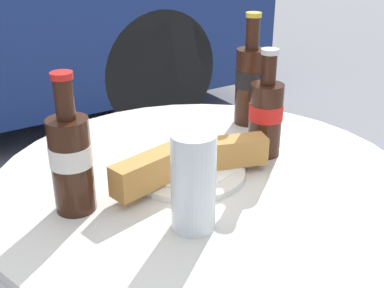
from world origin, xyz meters
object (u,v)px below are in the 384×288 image
bistro_table (203,231)px  cola_bottle_right (250,81)px  cola_bottle_left (266,115)px  cola_bottle_center (71,159)px  drinking_glass (193,186)px  lunch_plate_near (188,166)px

bistro_table → cola_bottle_right: size_ratio=3.13×
bistro_table → cola_bottle_left: (0.16, 0.01, 0.21)m
bistro_table → cola_bottle_left: size_ratio=3.69×
cola_bottle_left → cola_bottle_center: bearing=179.0°
cola_bottle_left → drinking_glass: bearing=-151.7°
drinking_glass → cola_bottle_center: bearing=132.0°
cola_bottle_left → cola_bottle_right: bearing=61.5°
cola_bottle_left → lunch_plate_near: (-0.19, -0.01, -0.06)m
cola_bottle_left → cola_bottle_center: 0.40m
cola_bottle_left → cola_bottle_right: size_ratio=0.85×
drinking_glass → cola_bottle_right: bearing=40.2°
cola_bottle_left → drinking_glass: cola_bottle_left is taller
cola_bottle_right → bistro_table: bearing=-145.8°
cola_bottle_center → drinking_glass: 0.20m
bistro_table → lunch_plate_near: size_ratio=2.54×
cola_bottle_left → drinking_glass: 0.30m
cola_bottle_left → lunch_plate_near: size_ratio=0.69×
cola_bottle_left → bistro_table: bearing=-175.3°
drinking_glass → bistro_table: bearing=50.5°
cola_bottle_center → drinking_glass: bearing=-48.0°
cola_bottle_center → bistro_table: bearing=-4.6°
cola_bottle_right → cola_bottle_center: cola_bottle_right is taller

